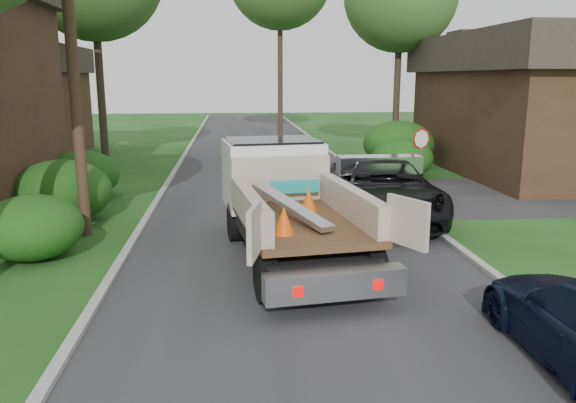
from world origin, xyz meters
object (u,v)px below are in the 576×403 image
Objects in this scene: black_pickup at (382,189)px; utility_pole at (71,39)px; house_left_far at (9,100)px; stop_sign at (421,148)px; house_right at (554,102)px; flatbed_truck at (283,193)px.

utility_pole is at bearing -167.34° from black_pickup.
house_left_far reaches higher than black_pickup.
house_left_far reaches higher than stop_sign.
utility_pole reaches higher than stop_sign.
house_right is (26.50, -8.00, 0.11)m from house_left_far.
flatbed_truck is (5.23, -1.73, -3.75)m from utility_pole.
utility_pole is at bearing -159.38° from stop_sign.
utility_pole is 9.61m from black_pickup.
house_left_far is 0.58× the size of house_right.
house_right is 17.15m from flatbed_truck.
house_left_far is at bearing 145.19° from stop_sign.
black_pickup is (16.56, -15.88, -2.14)m from house_left_far.
flatbed_truck reaches higher than black_pickup.
house_right reaches higher than flatbed_truck.
black_pickup is (-2.14, -2.88, -0.87)m from stop_sign.
house_right is 1.99× the size of black_pickup.
black_pickup is (3.31, 2.87, -0.52)m from flatbed_truck.
stop_sign is 22.81m from house_left_far.
utility_pole is 6.66m from flatbed_truck.
flatbed_truck is 4.41m from black_pickup.
house_right is 12.88m from black_pickup.
house_right is at bearing 32.66° from stop_sign.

